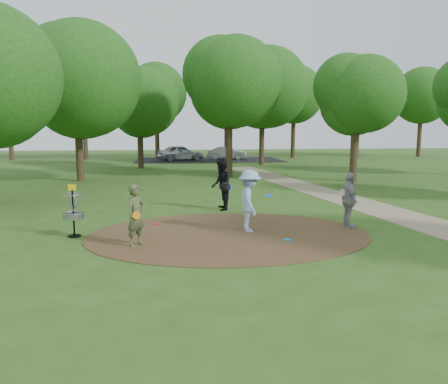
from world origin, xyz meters
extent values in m
plane|color=#2D5119|center=(0.00, 0.00, 0.00)|extent=(100.00, 100.00, 0.00)
cylinder|color=#47301C|center=(0.00, 0.00, 0.01)|extent=(8.40, 8.40, 0.02)
cube|color=#8C7A5B|center=(6.50, 2.00, 0.01)|extent=(7.55, 39.89, 0.01)
cube|color=black|center=(2.00, 30.00, 0.00)|extent=(14.00, 8.00, 0.01)
imported|color=#4B5732|center=(-2.62, -0.96, 0.84)|extent=(0.69, 0.73, 1.67)
cylinder|color=orange|center=(-2.59, -1.15, 0.88)|extent=(0.22, 0.11, 0.22)
imported|color=#9AB3E5|center=(0.67, 0.28, 0.95)|extent=(0.74, 1.24, 1.89)
cylinder|color=blue|center=(1.25, 0.27, 1.10)|extent=(0.27, 0.27, 0.08)
imported|color=black|center=(0.23, 3.92, 0.97)|extent=(0.76, 0.96, 1.94)
cylinder|color=blue|center=(0.55, 3.97, 0.86)|extent=(0.23, 0.10, 0.22)
imported|color=#959698|center=(3.87, 0.40, 0.88)|extent=(0.46, 1.05, 1.76)
cylinder|color=white|center=(3.66, 0.42, 1.13)|extent=(0.23, 0.08, 0.22)
cylinder|color=#0C7BD3|center=(1.54, -0.90, 0.03)|extent=(0.22, 0.22, 0.02)
cylinder|color=red|center=(-2.17, 1.59, 0.03)|extent=(0.22, 0.22, 0.02)
imported|color=#B9BBC2|center=(-0.76, 29.55, 0.74)|extent=(4.64, 2.67, 1.48)
imported|color=#929399|center=(3.87, 30.29, 0.63)|extent=(4.06, 2.17, 1.27)
cylinder|color=black|center=(-4.50, 0.30, 0.68)|extent=(0.05, 0.05, 1.35)
cylinder|color=black|center=(-4.50, 0.30, 0.02)|extent=(0.36, 0.36, 0.04)
cylinder|color=gray|center=(-4.50, 0.30, 0.62)|extent=(0.60, 0.60, 0.16)
torus|color=gray|center=(-4.50, 0.30, 0.70)|extent=(0.63, 0.63, 0.03)
torus|color=gray|center=(-4.50, 0.30, 1.25)|extent=(0.58, 0.58, 0.02)
cube|color=yellow|center=(-4.50, 0.30, 1.45)|extent=(0.22, 0.02, 0.18)
cylinder|color=#332316|center=(-7.00, 14.00, 1.90)|extent=(0.44, 0.44, 3.80)
sphere|color=#1E4A13|center=(-7.00, 14.00, 5.63)|extent=(6.64, 6.64, 6.64)
cylinder|color=#332316|center=(2.00, 15.00, 2.09)|extent=(0.44, 0.44, 4.18)
sphere|color=#1E4A13|center=(2.00, 15.00, 5.72)|extent=(5.61, 5.61, 5.61)
cylinder|color=#332316|center=(9.00, 12.00, 1.80)|extent=(0.44, 0.44, 3.61)
sphere|color=#1E4A13|center=(9.00, 12.00, 4.83)|extent=(4.42, 4.42, 4.42)
cylinder|color=#332316|center=(-4.00, 22.00, 1.71)|extent=(0.44, 0.44, 3.42)
sphere|color=#1E4A13|center=(-4.00, 22.00, 4.87)|extent=(5.26, 5.26, 5.26)
cylinder|color=#332316|center=(6.00, 24.00, 2.19)|extent=(0.44, 0.44, 4.37)
sphere|color=#1E4A13|center=(6.00, 24.00, 6.23)|extent=(6.75, 6.75, 6.75)
camera|label=1|loc=(-1.67, -12.51, 3.15)|focal=35.00mm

